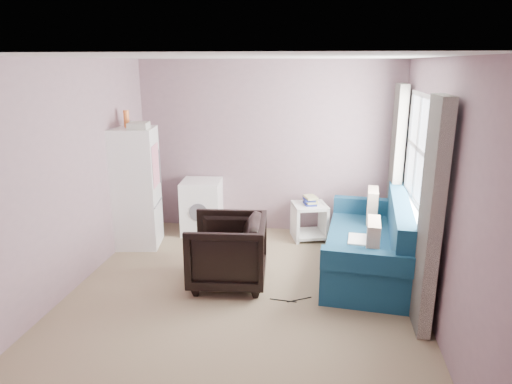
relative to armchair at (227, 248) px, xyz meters
The scene contains 8 objects.
room 0.89m from the armchair, 43.85° to the right, with size 3.84×4.24×2.54m.
armchair is the anchor object (origin of this frame).
fridge 1.78m from the armchair, 146.61° to the left, with size 0.65×0.64×1.85m.
washing_machine 1.71m from the armchair, 114.68° to the left, with size 0.60×0.61×0.79m.
side_table 1.78m from the armchair, 60.52° to the left, with size 0.57×0.57×0.63m.
sofa 1.74m from the armchair, 18.39° to the left, with size 1.09×2.10×0.91m.
window_dressing 2.17m from the armchair, 12.76° to the left, with size 0.17×2.62×2.18m.
floor_cables 0.92m from the armchair, 21.94° to the right, with size 0.44×0.15×0.01m.
Camera 1 is at (0.81, -4.43, 2.45)m, focal length 32.00 mm.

